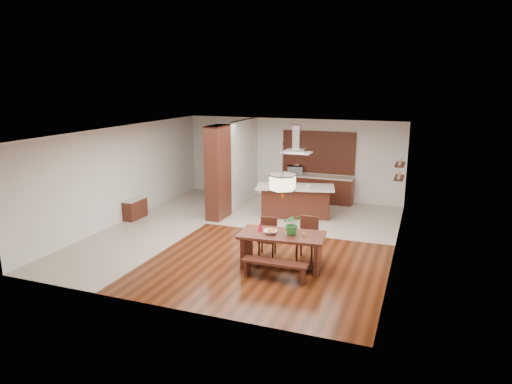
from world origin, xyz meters
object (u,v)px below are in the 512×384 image
at_px(hallway_console, 135,209).
at_px(island_cup, 308,186).
at_px(fruit_bowl, 270,232).
at_px(dining_chair_right, 307,239).
at_px(pendant_lantern, 283,172).
at_px(microwave, 295,170).
at_px(kitchen_island, 295,201).
at_px(dining_chair_left, 267,237).
at_px(range_hood, 297,139).
at_px(dining_bench, 275,270).
at_px(dining_table, 282,243).
at_px(foliage_plant, 292,224).

distance_m(hallway_console, island_cup, 5.45).
bearing_deg(hallway_console, fruit_bowl, -22.45).
relative_size(dining_chair_right, fruit_bowl, 3.40).
relative_size(pendant_lantern, microwave, 2.46).
distance_m(hallway_console, kitchen_island, 5.04).
height_order(fruit_bowl, microwave, microwave).
bearing_deg(island_cup, hallway_console, -159.09).
distance_m(dining_chair_right, island_cup, 3.49).
height_order(pendant_lantern, microwave, pendant_lantern).
bearing_deg(pendant_lantern, hallway_console, 159.27).
bearing_deg(dining_chair_left, range_hood, 86.62).
distance_m(dining_bench, fruit_bowl, 0.94).
distance_m(dining_table, island_cup, 4.03).
bearing_deg(kitchen_island, microwave, 93.22).
distance_m(hallway_console, fruit_bowl, 5.63).
bearing_deg(hallway_console, range_hood, 23.33).
xyz_separation_m(foliage_plant, island_cup, (-0.62, 3.93, -0.01)).
relative_size(hallway_console, dining_chair_right, 0.85).
relative_size(dining_bench, dining_chair_left, 1.54).
bearing_deg(foliage_plant, microwave, 105.28).
relative_size(hallway_console, dining_chair_left, 0.94).
distance_m(island_cup, microwave, 2.30).
distance_m(dining_table, foliage_plant, 0.51).
height_order(dining_table, dining_bench, dining_table).
xyz_separation_m(hallway_console, dining_table, (5.43, -2.06, 0.28)).
bearing_deg(dining_bench, foliage_plant, 77.32).
height_order(range_hood, island_cup, range_hood).
relative_size(dining_table, kitchen_island, 0.78).
bearing_deg(kitchen_island, dining_bench, -92.90).
height_order(dining_bench, dining_chair_left, dining_chair_left).
distance_m(fruit_bowl, range_hood, 4.48).
relative_size(dining_table, pendant_lantern, 1.54).
height_order(fruit_bowl, kitchen_island, kitchen_island).
relative_size(dining_chair_left, pendant_lantern, 0.72).
bearing_deg(pendant_lantern, island_cup, 95.60).
height_order(kitchen_island, range_hood, range_hood).
xyz_separation_m(hallway_console, fruit_bowl, (5.18, -2.14, 0.53)).
bearing_deg(foliage_plant, pendant_lantern, -167.50).
distance_m(dining_chair_left, foliage_plant, 1.08).
distance_m(kitchen_island, range_hood, 1.96).
xyz_separation_m(dining_table, range_hood, (-0.81, 4.05, 1.87)).
xyz_separation_m(dining_bench, island_cup, (-0.45, 4.68, 0.84)).
bearing_deg(dining_chair_left, microwave, 91.11).
relative_size(hallway_console, foliage_plant, 1.82).
bearing_deg(microwave, dining_table, -93.39).
distance_m(dining_chair_left, fruit_bowl, 0.78).
distance_m(hallway_console, pendant_lantern, 6.12).
distance_m(foliage_plant, range_hood, 4.37).
height_order(dining_chair_left, pendant_lantern, pendant_lantern).
relative_size(dining_chair_left, foliage_plant, 1.94).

